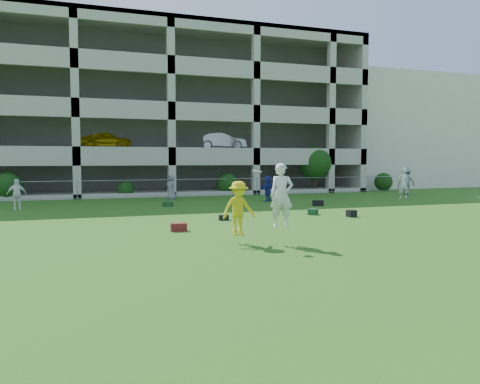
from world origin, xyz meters
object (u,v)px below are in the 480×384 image
object	(u,v)px
stucco_building	(384,134)
frisbee_contest	(254,204)
bystander_d	(268,188)
parking_garage	(153,117)
bystander_e	(403,183)
crate_d	(351,213)
bystander_f	(407,181)
bystander_b	(17,194)
bystander_c	(171,187)

from	to	relation	value
stucco_building	frisbee_contest	bearing A→B (deg)	-131.55
bystander_d	parking_garage	distance (m)	15.52
bystander_e	crate_d	world-z (taller)	bystander_e
bystander_e	bystander_f	world-z (taller)	bystander_e
stucco_building	bystander_f	distance (m)	14.96
bystander_b	crate_d	bearing A→B (deg)	-38.46
bystander_e	bystander_b	bearing A→B (deg)	9.53
bystander_e	parking_garage	bearing A→B (deg)	-36.08
frisbee_contest	parking_garage	bearing A→B (deg)	87.94
stucco_building	parking_garage	xyz separation A→B (m)	(-23.00, -0.30, 1.01)
bystander_d	bystander_e	world-z (taller)	bystander_e
bystander_c	bystander_e	size ratio (longest dim) A/B	0.81
bystander_f	crate_d	distance (m)	14.43
frisbee_contest	parking_garage	world-z (taller)	parking_garage
bystander_b	bystander_e	world-z (taller)	bystander_e
stucco_building	bystander_e	xyz separation A→B (m)	(-9.53, -15.30, -4.01)
bystander_c	bystander_f	xyz separation A→B (m)	(16.47, -1.11, 0.14)
bystander_c	bystander_e	world-z (taller)	bystander_e
frisbee_contest	parking_garage	size ratio (longest dim) A/B	0.07
bystander_b	parking_garage	distance (m)	17.39
bystander_b	parking_garage	xyz separation A→B (m)	(8.82, 14.04, 5.25)
bystander_c	crate_d	bearing A→B (deg)	3.14
bystander_b	parking_garage	size ratio (longest dim) A/B	0.05
bystander_b	bystander_f	size ratio (longest dim) A/B	0.82
bystander_e	parking_garage	distance (m)	20.77
bystander_c	frisbee_contest	size ratio (longest dim) A/B	0.75
stucco_building	parking_garage	bearing A→B (deg)	-179.25
stucco_building	bystander_b	size ratio (longest dim) A/B	10.41
parking_garage	stucco_building	bearing A→B (deg)	0.75
stucco_building	crate_d	xyz separation A→B (m)	(-17.67, -22.30, -4.85)
stucco_building	parking_garage	world-z (taller)	parking_garage
bystander_f	bystander_b	bearing A→B (deg)	19.00
stucco_building	bystander_f	xyz separation A→B (m)	(-7.07, -12.54, -4.06)
crate_d	parking_garage	size ratio (longest dim) A/B	0.01
bystander_d	bystander_b	bearing A→B (deg)	-41.09
stucco_building	bystander_d	size ratio (longest dim) A/B	10.44
bystander_e	parking_garage	world-z (taller)	parking_garage
crate_d	frisbee_contest	bearing A→B (deg)	-143.01
stucco_building	frisbee_contest	distance (m)	36.32
bystander_f	frisbee_contest	xyz separation A→B (m)	(-16.89, -14.49, 0.26)
bystander_c	bystander_f	world-z (taller)	bystander_f
stucco_building	frisbee_contest	world-z (taller)	stucco_building
crate_d	bystander_d	bearing A→B (deg)	94.14
bystander_d	parking_garage	size ratio (longest dim) A/B	0.05
bystander_c	frisbee_contest	xyz separation A→B (m)	(-0.42, -15.60, 0.40)
bystander_b	bystander_f	distance (m)	24.81
stucco_building	bystander_c	world-z (taller)	stucco_building
stucco_building	crate_d	size ratio (longest dim) A/B	45.71
bystander_b	bystander_e	bearing A→B (deg)	-11.55
crate_d	frisbee_contest	world-z (taller)	frisbee_contest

